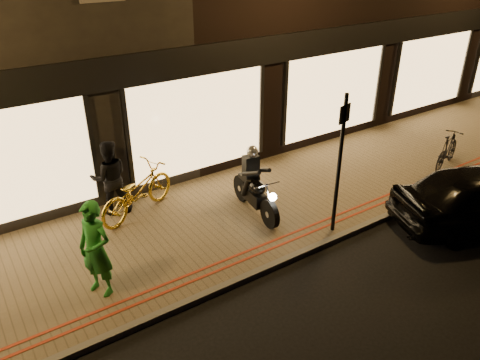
% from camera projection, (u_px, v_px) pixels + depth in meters
% --- Properties ---
extents(ground, '(90.00, 90.00, 0.00)m').
position_uv_depth(ground, '(299.00, 259.00, 9.28)').
color(ground, black).
rests_on(ground, ground).
extents(sidewalk, '(50.00, 4.00, 0.12)m').
position_uv_depth(sidewalk, '(243.00, 212.00, 10.73)').
color(sidewalk, brown).
rests_on(sidewalk, ground).
extents(kerb_stone, '(50.00, 0.14, 0.12)m').
position_uv_depth(kerb_stone, '(298.00, 255.00, 9.29)').
color(kerb_stone, '#59544C').
rests_on(kerb_stone, ground).
extents(red_kerb_lines, '(50.00, 0.26, 0.01)m').
position_uv_depth(red_kerb_lines, '(282.00, 240.00, 9.63)').
color(red_kerb_lines, maroon).
rests_on(red_kerb_lines, sidewalk).
extents(motorcycle, '(0.63, 1.94, 1.59)m').
position_uv_depth(motorcycle, '(254.00, 188.00, 10.36)').
color(motorcycle, black).
rests_on(motorcycle, sidewalk).
extents(sign_post, '(0.35, 0.12, 3.00)m').
position_uv_depth(sign_post, '(340.00, 158.00, 9.22)').
color(sign_post, black).
rests_on(sign_post, sidewalk).
extents(bicycle_gold, '(2.25, 1.54, 1.12)m').
position_uv_depth(bicycle_gold, '(137.00, 192.00, 10.33)').
color(bicycle_gold, gold).
rests_on(bicycle_gold, sidewalk).
extents(bicycle_dark, '(1.67, 0.91, 0.97)m').
position_uv_depth(bicycle_dark, '(447.00, 150.00, 12.53)').
color(bicycle_dark, black).
rests_on(bicycle_dark, sidewalk).
extents(person_green, '(0.70, 0.78, 1.78)m').
position_uv_depth(person_green, '(96.00, 249.00, 7.86)').
color(person_green, '#1F7724').
rests_on(person_green, sidewalk).
extents(person_dark, '(0.96, 0.82, 1.72)m').
position_uv_depth(person_dark, '(110.00, 178.00, 10.26)').
color(person_dark, black).
rests_on(person_dark, sidewalk).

